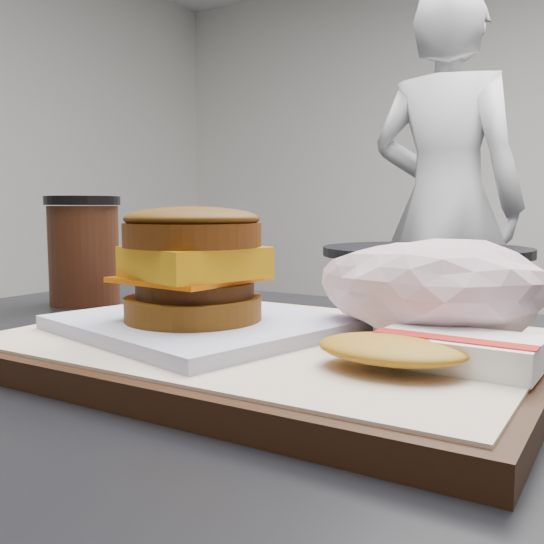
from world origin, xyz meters
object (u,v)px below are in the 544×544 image
(coffee_cup, at_px, (84,250))
(neighbor_table, at_px, (424,305))
(breakfast_sandwich, at_px, (196,279))
(serving_tray, at_px, (271,349))
(crumpled_wrapper, at_px, (433,288))
(patron, at_px, (445,207))
(hash_brown, at_px, (429,350))

(coffee_cup, xyz_separation_m, neighbor_table, (-0.08, 1.55, -0.28))
(breakfast_sandwich, relative_size, coffee_cup, 1.80)
(serving_tray, bearing_deg, crumpled_wrapper, 27.41)
(patron, bearing_deg, serving_tray, 106.98)
(breakfast_sandwich, relative_size, patron, 0.13)
(hash_brown, height_order, crumpled_wrapper, crumpled_wrapper)
(breakfast_sandwich, relative_size, neighbor_table, 0.30)
(serving_tray, distance_m, coffee_cup, 0.35)
(crumpled_wrapper, xyz_separation_m, neighbor_table, (-0.50, 1.61, -0.27))
(serving_tray, relative_size, coffee_cup, 3.04)
(serving_tray, xyz_separation_m, patron, (-0.49, 2.21, 0.11))
(hash_brown, bearing_deg, neighbor_table, 107.23)
(breakfast_sandwich, xyz_separation_m, hash_brown, (0.18, -0.01, -0.03))
(serving_tray, xyz_separation_m, hash_brown, (0.12, -0.03, 0.02))
(breakfast_sandwich, distance_m, patron, 2.27)
(serving_tray, bearing_deg, coffee_cup, 160.39)
(crumpled_wrapper, bearing_deg, neighbor_table, 107.31)
(hash_brown, distance_m, crumpled_wrapper, 0.09)
(hash_brown, relative_size, coffee_cup, 0.96)
(hash_brown, bearing_deg, breakfast_sandwich, 176.97)
(coffee_cup, bearing_deg, neighbor_table, 92.82)
(coffee_cup, bearing_deg, patron, 94.53)
(crumpled_wrapper, distance_m, neighbor_table, 1.71)
(serving_tray, xyz_separation_m, breakfast_sandwich, (-0.05, -0.02, 0.05))
(breakfast_sandwich, bearing_deg, neighbor_table, 101.70)
(coffee_cup, distance_m, neighbor_table, 1.58)
(neighbor_table, relative_size, patron, 0.42)
(breakfast_sandwich, distance_m, hash_brown, 0.18)
(coffee_cup, distance_m, patron, 2.10)
(breakfast_sandwich, height_order, hash_brown, breakfast_sandwich)
(serving_tray, relative_size, patron, 0.21)
(serving_tray, distance_m, neighbor_table, 1.73)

